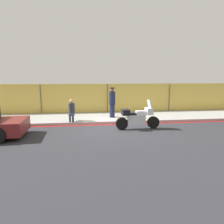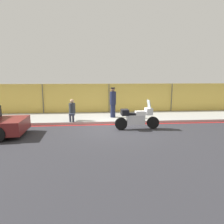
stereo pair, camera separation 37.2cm
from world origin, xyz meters
TOP-DOWN VIEW (x-y plane):
  - ground_plane at (0.00, 0.00)m, footprint 120.00×120.00m
  - sidewalk at (0.00, 2.46)m, footprint 34.45×3.14m
  - curb_paint_stripe at (0.00, 0.80)m, footprint 34.45×0.18m
  - storefront_fence at (0.00, 4.12)m, footprint 32.73×0.16m
  - motorcycle at (1.12, -0.31)m, footprint 2.34×0.57m
  - officer_standing at (0.11, 2.12)m, footprint 0.39×0.39m
  - person_seated_on_curb at (-2.35, 1.35)m, footprint 0.37×0.65m

SIDE VIEW (x-z plane):
  - ground_plane at x=0.00m, z-range 0.00..0.00m
  - curb_paint_stripe at x=0.00m, z-range 0.00..0.01m
  - sidewalk at x=0.00m, z-range 0.00..0.16m
  - motorcycle at x=1.12m, z-range -0.15..1.37m
  - person_seated_on_curb at x=-2.35m, z-range 0.22..1.47m
  - storefront_fence at x=0.00m, z-range 0.00..2.19m
  - officer_standing at x=0.11m, z-range 0.18..2.05m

